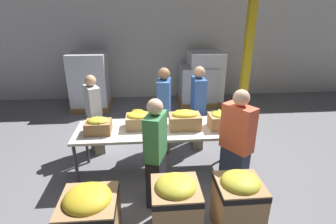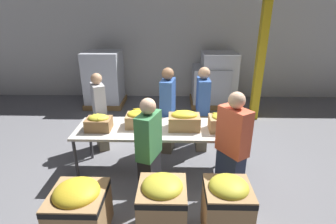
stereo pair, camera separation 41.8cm
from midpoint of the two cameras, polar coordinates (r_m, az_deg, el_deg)
ground_plane at (r=4.60m, az=-4.15°, el=-12.68°), size 30.00×30.00×0.00m
wall_back at (r=7.93m, az=-5.07°, el=17.34°), size 16.00×0.08×4.00m
sorting_table at (r=4.22m, az=-4.42°, el=-4.20°), size 2.69×0.85×0.80m
banana_box_0 at (r=4.18m, az=-17.75°, el=-2.83°), size 0.39×0.30×0.25m
banana_box_1 at (r=4.20m, az=-9.22°, el=-1.69°), size 0.40×0.33×0.28m
banana_box_2 at (r=4.13m, az=0.79°, el=-1.67°), size 0.49×0.32×0.30m
banana_box_3 at (r=4.20m, az=8.80°, el=-1.70°), size 0.39×0.34×0.28m
volunteer_0 at (r=4.86m, az=-3.31°, el=0.12°), size 0.29×0.47×1.63m
volunteer_1 at (r=3.72m, az=11.48°, el=-7.46°), size 0.43×0.48×1.63m
volunteer_2 at (r=5.06m, az=-18.06°, el=-0.77°), size 0.36×0.45×1.51m
volunteer_3 at (r=3.55m, az=-6.07°, el=-9.23°), size 0.33×0.46×1.56m
volunteer_4 at (r=5.00m, az=4.12°, el=0.70°), size 0.22×0.43×1.62m
donation_bin_0 at (r=3.42m, az=-20.30°, el=-20.30°), size 0.64×0.64×0.71m
donation_bin_1 at (r=3.27m, az=-2.25°, el=-19.85°), size 0.56×0.56×0.81m
donation_bin_2 at (r=3.37m, az=11.40°, el=-18.76°), size 0.54×0.54×0.81m
support_pillar at (r=6.55m, az=15.53°, el=15.76°), size 0.18×0.18×4.00m
pallet_stack_0 at (r=7.57m, az=4.77°, el=5.82°), size 1.07×1.07×1.08m
pallet_stack_1 at (r=7.51m, az=-18.18°, el=6.36°), size 1.04×1.04×1.51m
pallet_stack_2 at (r=7.60m, az=6.40°, el=7.34°), size 1.02×1.02×1.47m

